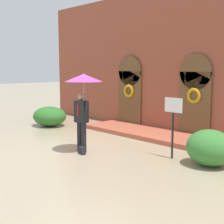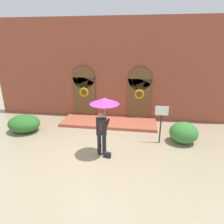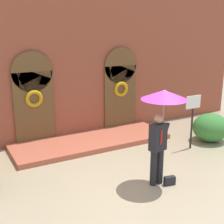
% 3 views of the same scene
% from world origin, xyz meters
% --- Properties ---
extents(ground_plane, '(80.00, 80.00, 0.00)m').
position_xyz_m(ground_plane, '(0.00, 0.00, 0.00)').
color(ground_plane, tan).
extents(building_facade, '(14.00, 2.30, 5.60)m').
position_xyz_m(building_facade, '(-0.00, 4.15, 2.68)').
color(building_facade, brown).
rests_on(building_facade, ground).
extents(person_with_umbrella, '(1.10, 1.10, 2.36)m').
position_xyz_m(person_with_umbrella, '(0.35, -0.21, 1.91)').
color(person_with_umbrella, black).
rests_on(person_with_umbrella, ground).
extents(handbag, '(0.30, 0.18, 0.22)m').
position_xyz_m(handbag, '(0.51, -0.41, 0.11)').
color(handbag, black).
rests_on(handbag, ground).
extents(sign_post, '(0.56, 0.06, 1.72)m').
position_xyz_m(sign_post, '(2.61, 1.16, 1.16)').
color(sign_post, black).
rests_on(sign_post, ground).
extents(shrub_right, '(1.25, 1.16, 0.95)m').
position_xyz_m(shrub_right, '(3.67, 1.35, 0.48)').
color(shrub_right, '#387A33').
rests_on(shrub_right, ground).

